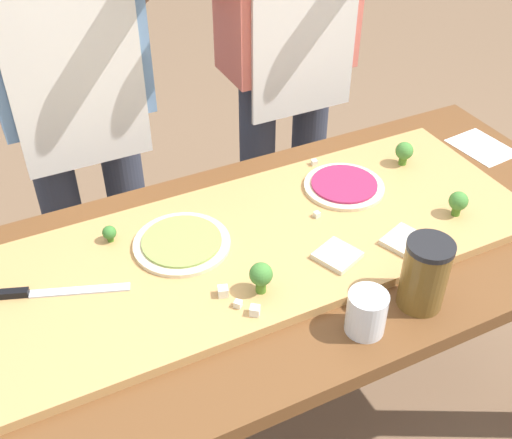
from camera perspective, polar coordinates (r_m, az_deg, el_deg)
name	(u,v)px	position (r m, az deg, el deg)	size (l,w,h in m)	color
ground_plane	(282,438)	(2.06, 2.37, -19.25)	(8.00, 8.00, 0.00)	brown
prep_table	(289,281)	(1.53, 3.01, -5.59)	(1.62, 0.76, 0.78)	brown
cutting_board	(265,242)	(1.45, 0.86, -2.02)	(1.29, 0.49, 0.02)	tan
chefs_knife	(30,293)	(1.39, -19.88, -6.31)	(0.31, 0.13, 0.02)	#B7BABF
pizza_whole_beet_magenta	(344,186)	(1.61, 8.03, 3.08)	(0.21, 0.21, 0.02)	beige
pizza_whole_pesto_green	(182,243)	(1.43, -6.78, -2.12)	(0.22, 0.22, 0.02)	beige
pizza_slice_near_left	(407,242)	(1.47, 13.58, -1.98)	(0.09, 0.09, 0.01)	beige
pizza_slice_far_left	(337,255)	(1.40, 7.43, -3.26)	(0.09, 0.09, 0.01)	beige
broccoli_floret_front_left	(261,275)	(1.29, 0.46, -5.12)	(0.05, 0.05, 0.07)	#487A23
broccoli_floret_center_left	(458,202)	(1.57, 17.97, 1.55)	(0.05, 0.05, 0.06)	#487A23
broccoli_floret_back_right	(109,233)	(1.46, -13.22, -1.20)	(0.03, 0.03, 0.04)	#3F7220
broccoli_floret_front_right	(404,152)	(1.72, 13.37, 6.04)	(0.05, 0.05, 0.07)	#487A23
cheese_crumble_a	(223,291)	(1.30, -3.03, -6.56)	(0.02, 0.02, 0.02)	silver
cheese_crumble_b	(314,162)	(1.70, 5.33, 5.21)	(0.01, 0.01, 0.01)	silver
cheese_crumble_c	(317,214)	(1.51, 5.57, 0.46)	(0.01, 0.01, 0.01)	silver
cheese_crumble_d	(238,304)	(1.28, -1.65, -7.71)	(0.01, 0.01, 0.01)	silver
cheese_crumble_e	(255,311)	(1.26, -0.11, -8.30)	(0.02, 0.02, 0.02)	white
flour_cup	(366,315)	(1.26, 10.01, -8.55)	(0.08, 0.08, 0.09)	white
sauce_jar	(425,274)	(1.31, 15.14, -4.84)	(0.10, 0.10, 0.16)	brown
recipe_note	(482,147)	(1.92, 19.92, 6.22)	(0.13, 0.17, 0.00)	white
cook_left	(71,80)	(1.77, -16.52, 12.12)	(0.54, 0.39, 1.67)	#333847
cook_right	(289,37)	(1.97, 2.99, 16.28)	(0.54, 0.39, 1.67)	#333847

